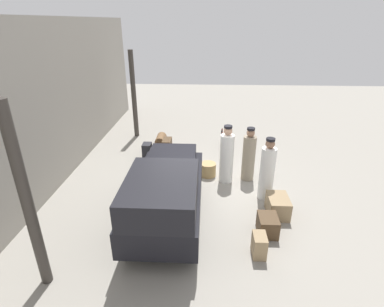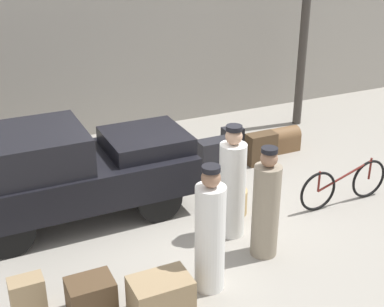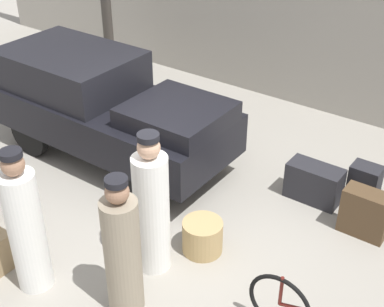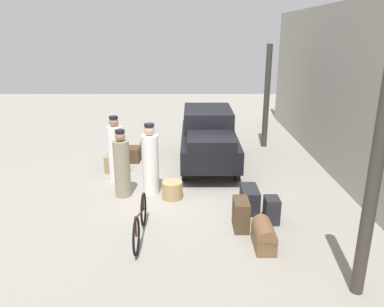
# 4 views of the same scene
# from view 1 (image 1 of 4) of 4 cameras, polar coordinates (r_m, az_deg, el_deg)

# --- Properties ---
(ground_plane) EXTENTS (30.00, 30.00, 0.00)m
(ground_plane) POSITION_cam_1_polar(r_m,az_deg,el_deg) (8.69, 1.26, -6.29)
(ground_plane) COLOR gray
(station_building_facade) EXTENTS (16.00, 0.15, 4.50)m
(station_building_facade) POSITION_cam_1_polar(r_m,az_deg,el_deg) (8.88, -26.15, 7.65)
(station_building_facade) COLOR gray
(station_building_facade) RESTS_ON ground
(canopy_pillar_left) EXTENTS (0.19, 0.19, 3.40)m
(canopy_pillar_left) POSITION_cam_1_polar(r_m,az_deg,el_deg) (5.57, -28.90, -8.15)
(canopy_pillar_left) COLOR #38332D
(canopy_pillar_left) RESTS_ON ground
(canopy_pillar_right) EXTENTS (0.19, 0.19, 3.40)m
(canopy_pillar_right) POSITION_cam_1_polar(r_m,az_deg,el_deg) (12.20, -11.04, 10.88)
(canopy_pillar_right) COLOR #38332D
(canopy_pillar_right) RESTS_ON ground
(truck) EXTENTS (3.64, 1.55, 1.54)m
(truck) POSITION_cam_1_polar(r_m,az_deg,el_deg) (6.82, -4.95, -7.23)
(truck) COLOR black
(truck) RESTS_ON ground
(bicycle) EXTENTS (1.73, 0.04, 0.73)m
(bicycle) POSITION_cam_1_polar(r_m,az_deg,el_deg) (10.80, 5.82, 1.97)
(bicycle) COLOR black
(bicycle) RESTS_ON ground
(wicker_basket) EXTENTS (0.48, 0.48, 0.41)m
(wicker_basket) POSITION_cam_1_polar(r_m,az_deg,el_deg) (9.20, 3.06, -3.05)
(wicker_basket) COLOR tan
(wicker_basket) RESTS_ON ground
(porter_lifting_near_truck) EXTENTS (0.38, 0.38, 1.72)m
(porter_lifting_near_truck) POSITION_cam_1_polar(r_m,az_deg,el_deg) (8.04, 14.11, -3.36)
(porter_lifting_near_truck) COLOR white
(porter_lifting_near_truck) RESTS_ON ground
(porter_carrying_trunk) EXTENTS (0.39, 0.39, 1.73)m
(porter_carrying_trunk) POSITION_cam_1_polar(r_m,az_deg,el_deg) (8.68, 6.62, -0.60)
(porter_carrying_trunk) COLOR white
(porter_carrying_trunk) RESTS_ON ground
(porter_with_bicycle) EXTENTS (0.38, 0.38, 1.63)m
(porter_with_bicycle) POSITION_cam_1_polar(r_m,az_deg,el_deg) (8.92, 10.75, -0.54)
(porter_with_bicycle) COLOR gray
(porter_with_bicycle) RESTS_ON ground
(trunk_large_brown) EXTENTS (0.39, 0.29, 0.54)m
(trunk_large_brown) POSITION_cam_1_polar(r_m,az_deg,el_deg) (10.43, -8.53, 0.49)
(trunk_large_brown) COLOR #232328
(trunk_large_brown) RESTS_ON ground
(trunk_barrel_dark) EXTENTS (0.70, 0.35, 0.50)m
(trunk_barrel_dark) POSITION_cam_1_polar(r_m,az_deg,el_deg) (11.26, -5.96, 2.31)
(trunk_barrel_dark) COLOR brown
(trunk_barrel_dark) RESTS_ON ground
(trunk_umber_medium) EXTENTS (0.41, 0.27, 0.47)m
(trunk_umber_medium) POSITION_cam_1_polar(r_m,az_deg,el_deg) (6.46, 12.67, -16.67)
(trunk_umber_medium) COLOR #937A56
(trunk_umber_medium) RESTS_ON ground
(trunk_wicker_pale) EXTENTS (0.73, 0.36, 0.51)m
(trunk_wicker_pale) POSITION_cam_1_polar(r_m,az_deg,el_deg) (9.87, -7.02, -0.90)
(trunk_wicker_pale) COLOR #232328
(trunk_wicker_pale) RESTS_ON ground
(suitcase_black_upright) EXTENTS (0.57, 0.29, 0.61)m
(suitcase_black_upright) POSITION_cam_1_polar(r_m,az_deg,el_deg) (10.54, -4.74, 1.15)
(suitcase_black_upright) COLOR #4C3823
(suitcase_black_upright) RESTS_ON ground
(suitcase_small_leather) EXTENTS (0.72, 0.49, 0.47)m
(suitcase_small_leather) POSITION_cam_1_polar(r_m,az_deg,el_deg) (7.73, 16.02, -9.55)
(suitcase_small_leather) COLOR #937A56
(suitcase_small_leather) RESTS_ON ground
(suitcase_tan_flat) EXTENTS (0.55, 0.43, 0.43)m
(suitcase_tan_flat) POSITION_cam_1_polar(r_m,az_deg,el_deg) (7.06, 14.21, -13.08)
(suitcase_tan_flat) COLOR #4C3823
(suitcase_tan_flat) RESTS_ON ground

